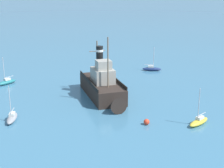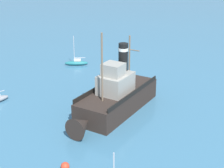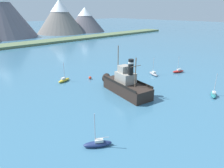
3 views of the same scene
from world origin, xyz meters
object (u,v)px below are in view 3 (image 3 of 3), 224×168
(sailboat_teal, at_px, (214,94))
(mooring_buoy, at_px, (90,78))
(sailboat_grey, at_px, (153,74))
(sailboat_yellow, at_px, (64,80))
(old_tugboat, at_px, (125,85))
(sailboat_navy, at_px, (98,143))
(sailboat_red, at_px, (178,71))

(sailboat_teal, height_order, mooring_buoy, sailboat_teal)
(sailboat_grey, bearing_deg, sailboat_yellow, 148.95)
(old_tugboat, bearing_deg, mooring_buoy, 89.95)
(sailboat_grey, bearing_deg, sailboat_navy, -157.26)
(sailboat_yellow, relative_size, sailboat_teal, 1.00)
(sailboat_red, relative_size, mooring_buoy, 6.41)
(sailboat_yellow, relative_size, sailboat_grey, 1.00)
(sailboat_teal, bearing_deg, sailboat_yellow, 121.09)
(old_tugboat, distance_m, sailboat_teal, 18.66)
(sailboat_teal, distance_m, sailboat_red, 16.85)
(mooring_buoy, bearing_deg, old_tugboat, -90.05)
(old_tugboat, height_order, sailboat_grey, old_tugboat)
(sailboat_yellow, height_order, mooring_buoy, sailboat_yellow)
(old_tugboat, relative_size, sailboat_teal, 3.02)
(sailboat_red, bearing_deg, sailboat_yellow, 150.00)
(mooring_buoy, bearing_deg, sailboat_teal, -65.74)
(sailboat_yellow, bearing_deg, sailboat_red, -30.00)
(sailboat_teal, xyz_separation_m, sailboat_red, (10.00, 13.57, 0.00))
(sailboat_teal, bearing_deg, sailboat_navy, 171.50)
(old_tugboat, height_order, sailboat_yellow, old_tugboat)
(sailboat_yellow, height_order, sailboat_grey, same)
(old_tugboat, relative_size, mooring_buoy, 19.32)
(sailboat_yellow, xyz_separation_m, sailboat_teal, (17.89, -29.67, 0.00))
(sailboat_yellow, distance_m, sailboat_grey, 24.20)
(sailboat_grey, distance_m, sailboat_teal, 17.42)
(old_tugboat, bearing_deg, sailboat_red, -1.73)
(sailboat_yellow, xyz_separation_m, sailboat_navy, (-10.24, -25.46, 0.00))
(old_tugboat, distance_m, mooring_buoy, 12.43)
(old_tugboat, height_order, mooring_buoy, old_tugboat)
(sailboat_red, bearing_deg, sailboat_teal, -126.39)
(sailboat_teal, relative_size, sailboat_red, 1.00)
(mooring_buoy, bearing_deg, sailboat_red, -30.62)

